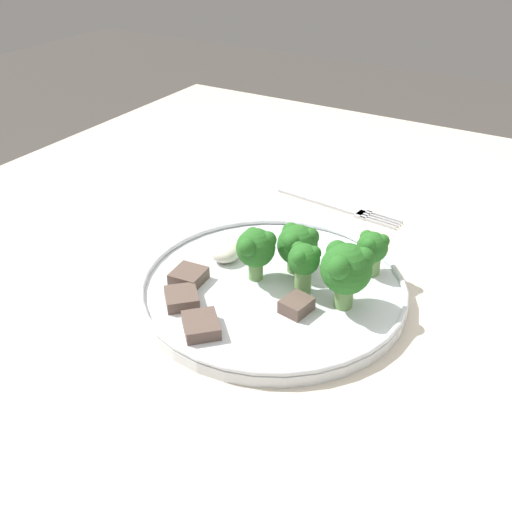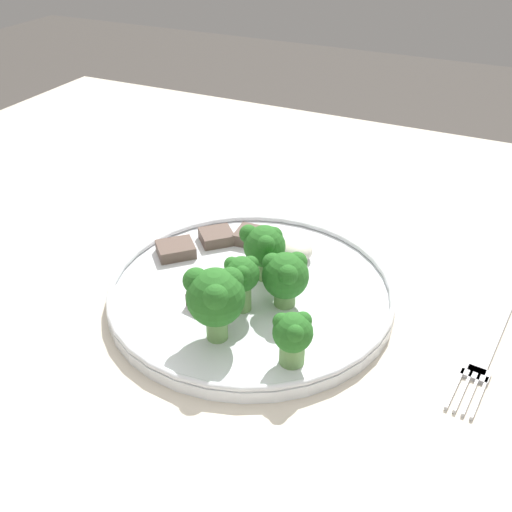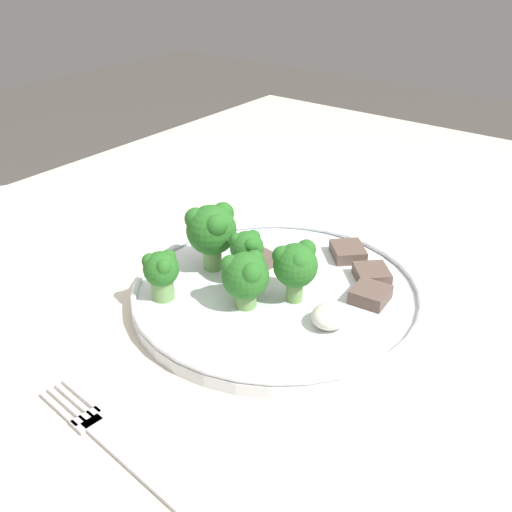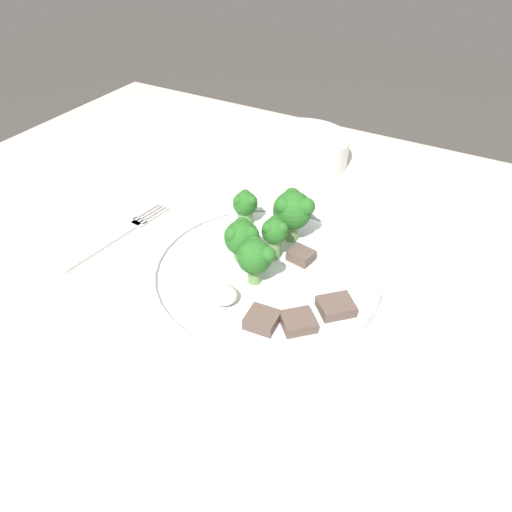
% 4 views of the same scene
% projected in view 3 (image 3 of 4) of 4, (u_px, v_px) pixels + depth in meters
% --- Properties ---
extents(table, '(1.28, 1.03, 0.77)m').
position_uv_depth(table, '(306.00, 380.00, 0.64)').
color(table, beige).
rests_on(table, ground_plane).
extents(dinner_plate, '(0.29, 0.29, 0.02)m').
position_uv_depth(dinner_plate, '(276.00, 293.00, 0.59)').
color(dinner_plate, white).
rests_on(dinner_plate, table).
extents(fork, '(0.04, 0.19, 0.00)m').
position_uv_depth(fork, '(122.00, 450.00, 0.43)').
color(fork, silver).
rests_on(fork, table).
extents(cream_bowl, '(0.16, 0.16, 0.05)m').
position_uv_depth(cream_bowl, '(6.00, 232.00, 0.68)').
color(cream_bowl, white).
rests_on(cream_bowl, table).
extents(broccoli_floret_near_rim_left, '(0.03, 0.03, 0.06)m').
position_uv_depth(broccoli_floret_near_rim_left, '(247.00, 250.00, 0.59)').
color(broccoli_floret_near_rim_left, '#709E56').
rests_on(broccoli_floret_near_rim_left, dinner_plate).
extents(broccoli_floret_center_left, '(0.05, 0.04, 0.06)m').
position_uv_depth(broccoli_floret_center_left, '(245.00, 275.00, 0.55)').
color(broccoli_floret_center_left, '#709E56').
rests_on(broccoli_floret_center_left, dinner_plate).
extents(broccoli_floret_back_left, '(0.04, 0.03, 0.05)m').
position_uv_depth(broccoli_floret_back_left, '(161.00, 271.00, 0.57)').
color(broccoli_floret_back_left, '#709E56').
rests_on(broccoli_floret_back_left, dinner_plate).
extents(broccoli_floret_front_left, '(0.04, 0.04, 0.06)m').
position_uv_depth(broccoli_floret_front_left, '(295.00, 265.00, 0.56)').
color(broccoli_floret_front_left, '#709E56').
rests_on(broccoli_floret_front_left, dinner_plate).
extents(broccoli_floret_center_back, '(0.05, 0.05, 0.07)m').
position_uv_depth(broccoli_floret_center_back, '(211.00, 229.00, 0.61)').
color(broccoli_floret_center_back, '#709E56').
rests_on(broccoli_floret_center_back, dinner_plate).
extents(meat_slice_front_slice, '(0.05, 0.05, 0.01)m').
position_uv_depth(meat_slice_front_slice, '(348.00, 252.00, 0.65)').
color(meat_slice_front_slice, brown).
rests_on(meat_slice_front_slice, dinner_plate).
extents(meat_slice_middle_slice, '(0.03, 0.03, 0.01)m').
position_uv_depth(meat_slice_middle_slice, '(259.00, 260.00, 0.63)').
color(meat_slice_middle_slice, brown).
rests_on(meat_slice_middle_slice, dinner_plate).
extents(meat_slice_rear_slice, '(0.04, 0.04, 0.01)m').
position_uv_depth(meat_slice_rear_slice, '(370.00, 295.00, 0.57)').
color(meat_slice_rear_slice, brown).
rests_on(meat_slice_rear_slice, dinner_plate).
extents(meat_slice_edge_slice, '(0.05, 0.05, 0.01)m').
position_uv_depth(meat_slice_edge_slice, '(372.00, 274.00, 0.61)').
color(meat_slice_edge_slice, brown).
rests_on(meat_slice_edge_slice, dinner_plate).
extents(sauce_dollop, '(0.04, 0.03, 0.02)m').
position_uv_depth(sauce_dollop, '(330.00, 316.00, 0.54)').
color(sauce_dollop, silver).
rests_on(sauce_dollop, dinner_plate).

